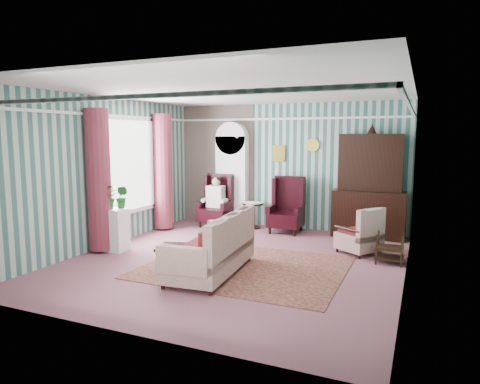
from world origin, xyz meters
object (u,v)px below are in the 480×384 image
at_px(nest_table, 390,248).
at_px(seated_woman, 216,202).
at_px(plant_stand, 113,230).
at_px(floral_armchair, 359,227).
at_px(dresser_hutch, 370,182).
at_px(coffee_table, 186,259).
at_px(sofa, 210,239).
at_px(bookcase, 232,179).
at_px(wingback_left, 216,200).
at_px(round_side_table, 253,215).
at_px(wingback_right, 286,205).

bearing_deg(nest_table, seated_woman, 159.15).
relative_size(plant_stand, floral_armchair, 0.80).
bearing_deg(nest_table, dresser_hutch, 107.39).
height_order(dresser_hutch, coffee_table, dresser_hutch).
xyz_separation_m(dresser_hutch, floral_armchair, (0.00, -1.39, -0.68)).
bearing_deg(sofa, plant_stand, 73.54).
bearing_deg(bookcase, coffee_table, -76.44).
xyz_separation_m(dresser_hutch, seated_woman, (-3.50, -0.27, -0.59)).
xyz_separation_m(floral_armchair, coffee_table, (-2.35, -2.24, -0.28)).
bearing_deg(floral_armchair, bookcase, 100.04).
xyz_separation_m(bookcase, sofa, (1.26, -3.63, -0.57)).
xyz_separation_m(bookcase, nest_table, (3.82, -1.94, -0.85)).
relative_size(dresser_hutch, floral_armchair, 2.36).
distance_m(wingback_left, nest_table, 4.37).
distance_m(wingback_left, round_side_table, 0.97).
distance_m(dresser_hutch, nest_table, 2.11).
bearing_deg(wingback_right, sofa, -94.17).
height_order(plant_stand, sofa, sofa).
bearing_deg(wingback_left, bookcase, 57.34).
bearing_deg(floral_armchair, sofa, 171.82).
bearing_deg(floral_armchair, wingback_right, 92.37).
bearing_deg(nest_table, bookcase, 153.08).
bearing_deg(seated_woman, floral_armchair, -17.69).
bearing_deg(seated_woman, sofa, -64.95).
bearing_deg(round_side_table, floral_armchair, -25.97).
distance_m(bookcase, seated_woman, 0.70).
distance_m(nest_table, floral_armchair, 0.75).
relative_size(wingback_right, floral_armchair, 1.25).
distance_m(dresser_hutch, plant_stand, 5.31).
relative_size(bookcase, dresser_hutch, 0.95).
bearing_deg(plant_stand, bookcase, 71.51).
relative_size(dresser_hutch, seated_woman, 2.00).
bearing_deg(nest_table, wingback_right, 146.25).
bearing_deg(plant_stand, seated_woman, 73.78).
relative_size(seated_woman, nest_table, 2.19).
distance_m(seated_woman, floral_armchair, 3.67).
relative_size(bookcase, round_side_table, 3.73).
height_order(plant_stand, floral_armchair, floral_armchair).
bearing_deg(wingback_left, round_side_table, 9.46).
height_order(dresser_hutch, wingback_left, dresser_hutch).
height_order(seated_woman, plant_stand, seated_woman).
relative_size(dresser_hutch, round_side_table, 3.93).
bearing_deg(nest_table, round_side_table, 151.80).
height_order(floral_armchair, coffee_table, floral_armchair).
distance_m(dresser_hutch, seated_woman, 3.56).
bearing_deg(dresser_hutch, seated_woman, -175.59).
height_order(wingback_right, floral_armchair, wingback_right).
xyz_separation_m(wingback_right, nest_table, (2.32, -1.55, -0.35)).
bearing_deg(floral_armchair, round_side_table, 98.94).
height_order(dresser_hutch, round_side_table, dresser_hutch).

